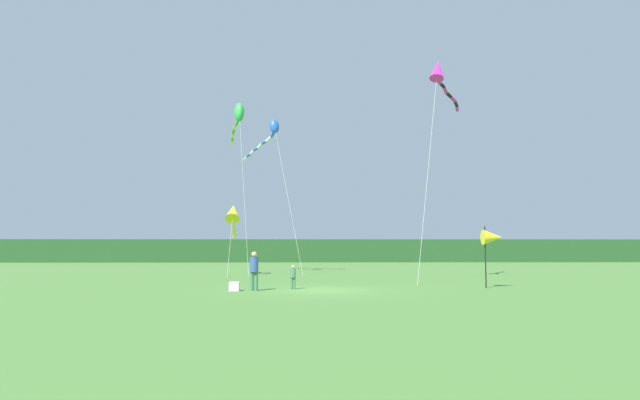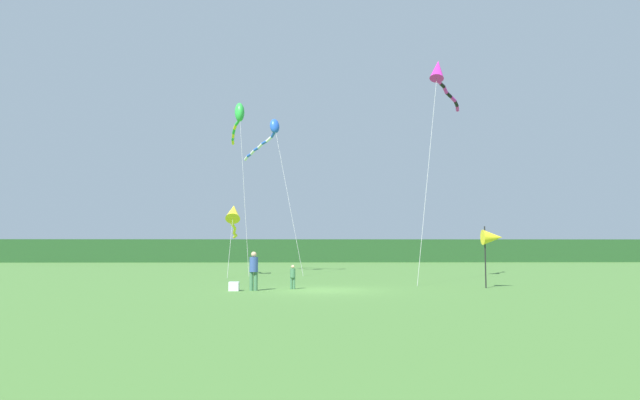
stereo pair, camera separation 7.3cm
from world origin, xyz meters
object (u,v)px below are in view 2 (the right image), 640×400
(person_adult, at_px, (254,269))
(kite_blue, at_px, (270,134))
(kite_green, at_px, (239,116))
(kite_magenta, at_px, (440,75))
(cooler_box, at_px, (234,286))
(kite_yellow, at_px, (233,215))
(banner_flag_pole, at_px, (492,238))
(person_child, at_px, (293,276))

(person_adult, bearing_deg, kite_blue, 91.57)
(kite_green, relative_size, kite_magenta, 0.96)
(person_adult, height_order, cooler_box, person_adult)
(kite_blue, bearing_deg, kite_yellow, -127.08)
(kite_blue, xyz_separation_m, kite_green, (-2.09, -1.46, 0.94))
(kite_magenta, bearing_deg, kite_blue, 137.62)
(kite_magenta, bearing_deg, banner_flag_pole, -81.77)
(person_adult, xyz_separation_m, cooler_box, (-0.82, -0.05, -0.73))
(banner_flag_pole, relative_size, kite_yellow, 0.32)
(kite_blue, relative_size, kite_yellow, 1.27)
(banner_flag_pole, relative_size, kite_green, 0.23)
(person_adult, xyz_separation_m, kite_green, (-2.54, 15.08, 10.15))
(person_adult, bearing_deg, cooler_box, -176.32)
(kite_green, bearing_deg, kite_magenta, -32.67)
(kite_yellow, distance_m, kite_green, 7.22)
(cooler_box, distance_m, banner_flag_pole, 11.80)
(person_adult, relative_size, person_child, 1.56)
(person_adult, distance_m, kite_yellow, 14.24)
(cooler_box, relative_size, kite_blue, 0.04)
(person_adult, xyz_separation_m, kite_blue, (-0.45, 16.55, 9.21))
(kite_blue, height_order, kite_magenta, kite_magenta)
(cooler_box, xyz_separation_m, kite_blue, (0.37, 16.60, 9.94))
(person_adult, distance_m, banner_flag_pole, 10.88)
(person_child, xyz_separation_m, kite_green, (-4.19, 14.21, 10.49))
(banner_flag_pole, distance_m, kite_green, 21.09)
(kite_blue, bearing_deg, kite_green, -144.97)
(cooler_box, height_order, kite_magenta, kite_magenta)
(kite_yellow, bearing_deg, kite_magenta, -27.54)
(person_adult, xyz_separation_m, person_child, (1.65, 0.87, -0.33))
(person_child, xyz_separation_m, kite_yellow, (-4.29, 12.78, 3.41))
(person_adult, height_order, kite_green, kite_green)
(banner_flag_pole, relative_size, kite_blue, 0.25)
(kite_green, xyz_separation_m, kite_magenta, (12.41, -7.96, 0.61))
(banner_flag_pole, distance_m, kite_magenta, 11.13)
(cooler_box, xyz_separation_m, banner_flag_pole, (11.54, 1.30, 2.08))
(banner_flag_pole, bearing_deg, kite_yellow, 137.14)
(kite_blue, xyz_separation_m, kite_magenta, (10.33, -9.42, 1.55))
(person_child, distance_m, kite_yellow, 13.91)
(cooler_box, height_order, banner_flag_pole, banner_flag_pole)
(person_adult, bearing_deg, kite_green, 99.56)
(person_child, distance_m, banner_flag_pole, 9.24)
(person_adult, distance_m, kite_magenta, 16.25)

